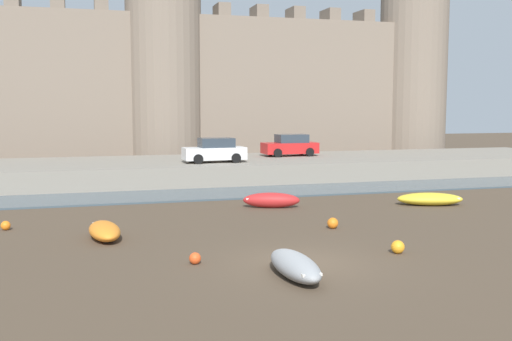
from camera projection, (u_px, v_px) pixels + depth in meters
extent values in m
plane|color=#4C3D2D|center=(303.00, 264.00, 19.53)|extent=(160.00, 160.00, 0.00)
cube|color=#3D4C56|center=(207.00, 194.00, 34.63)|extent=(80.00, 4.50, 0.10)
cube|color=gray|center=(187.00, 170.00, 41.49)|extent=(60.21, 10.00, 1.40)
cube|color=#7A6B5B|center=(164.00, 91.00, 51.68)|extent=(48.21, 2.80, 12.87)
cylinder|color=#7A6B5B|center=(164.00, 67.00, 51.46)|extent=(6.43, 6.43, 17.02)
cylinder|color=#7A6B5B|center=(413.00, 71.00, 58.06)|extent=(6.43, 6.43, 17.02)
cube|color=#746557|center=(13.00, 2.00, 47.66)|extent=(1.10, 2.52, 1.10)
cube|color=#746557|center=(58.00, 4.00, 48.59)|extent=(1.10, 2.52, 1.10)
cube|color=#746557|center=(101.00, 6.00, 49.53)|extent=(1.10, 2.52, 1.10)
cube|color=#746557|center=(222.00, 11.00, 52.33)|extent=(1.10, 2.52, 1.10)
cube|color=#746557|center=(259.00, 13.00, 53.27)|extent=(1.10, 2.52, 1.10)
cube|color=#746557|center=(295.00, 14.00, 54.20)|extent=(1.10, 2.52, 1.10)
cube|color=#746557|center=(330.00, 16.00, 55.14)|extent=(1.10, 2.52, 1.10)
cube|color=#746557|center=(364.00, 17.00, 56.07)|extent=(1.10, 2.52, 1.10)
ellipsoid|color=gray|center=(295.00, 266.00, 17.93)|extent=(1.13, 3.26, 0.72)
ellipsoid|color=silver|center=(295.00, 264.00, 17.93)|extent=(0.88, 2.67, 0.40)
cube|color=beige|center=(292.00, 260.00, 18.15)|extent=(0.93, 0.21, 0.06)
cube|color=beige|center=(311.00, 274.00, 16.72)|extent=(0.60, 0.29, 0.08)
ellipsoid|color=red|center=(271.00, 200.00, 30.25)|extent=(3.00, 1.75, 0.77)
ellipsoid|color=#F23939|center=(271.00, 199.00, 30.24)|extent=(2.45, 1.40, 0.42)
cube|color=beige|center=(276.00, 198.00, 30.22)|extent=(0.43, 0.76, 0.06)
cube|color=beige|center=(249.00, 198.00, 30.30)|extent=(0.42, 0.54, 0.08)
ellipsoid|color=orange|center=(104.00, 231.00, 23.12)|extent=(1.42, 3.03, 0.64)
ellipsoid|color=gold|center=(104.00, 229.00, 23.11)|extent=(1.12, 2.48, 0.35)
cube|color=beige|center=(105.00, 229.00, 22.91)|extent=(0.99, 0.29, 0.06)
cube|color=beige|center=(101.00, 223.00, 24.17)|extent=(0.65, 0.34, 0.08)
ellipsoid|color=yellow|center=(430.00, 199.00, 31.01)|extent=(3.61, 2.28, 0.65)
ellipsoid|color=#F2F246|center=(430.00, 198.00, 31.01)|extent=(2.94, 1.82, 0.36)
cube|color=beige|center=(425.00, 197.00, 31.01)|extent=(0.53, 1.12, 0.06)
cube|color=beige|center=(455.00, 198.00, 30.96)|extent=(0.49, 0.77, 0.08)
sphere|color=orange|center=(398.00, 247.00, 20.83)|extent=(0.47, 0.47, 0.47)
sphere|color=orange|center=(6.00, 226.00, 24.77)|extent=(0.39, 0.39, 0.39)
sphere|color=#E04C1E|center=(195.00, 258.00, 19.43)|extent=(0.39, 0.39, 0.39)
sphere|color=orange|center=(333.00, 223.00, 25.09)|extent=(0.46, 0.46, 0.46)
cube|color=red|center=(290.00, 148.00, 44.83)|extent=(4.16, 1.84, 0.80)
cube|color=#2D3842|center=(292.00, 139.00, 44.81)|extent=(2.31, 1.57, 0.64)
cylinder|color=black|center=(278.00, 153.00, 43.67)|extent=(0.65, 0.20, 0.64)
cylinder|color=black|center=(270.00, 151.00, 45.28)|extent=(0.65, 0.20, 0.64)
cylinder|color=black|center=(310.00, 152.00, 44.45)|extent=(0.65, 0.20, 0.64)
cylinder|color=black|center=(301.00, 151.00, 46.06)|extent=(0.65, 0.20, 0.64)
cube|color=silver|center=(214.00, 153.00, 39.73)|extent=(4.16, 1.84, 0.80)
cube|color=#2D3842|center=(216.00, 143.00, 39.70)|extent=(2.31, 1.57, 0.64)
cylinder|color=black|center=(198.00, 159.00, 38.57)|extent=(0.65, 0.20, 0.64)
cylinder|color=black|center=(193.00, 157.00, 40.18)|extent=(0.65, 0.20, 0.64)
cylinder|color=black|center=(236.00, 158.00, 39.35)|extent=(0.65, 0.20, 0.64)
cylinder|color=black|center=(229.00, 156.00, 40.96)|extent=(0.65, 0.20, 0.64)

